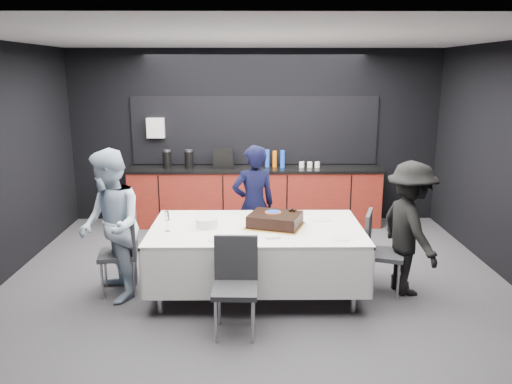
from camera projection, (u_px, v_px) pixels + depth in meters
ground at (256, 278)px, 6.07m from camera, size 6.00×6.00×0.00m
room_shell at (256, 125)px, 5.63m from camera, size 6.04×5.04×2.82m
kitchenette at (254, 191)px, 8.09m from camera, size 4.10×0.64×2.05m
party_table at (256, 238)px, 5.53m from camera, size 2.32×1.32×0.78m
cake_assembly at (275, 220)px, 5.49m from camera, size 0.70×0.64×0.18m
plate_stack at (207, 223)px, 5.47m from camera, size 0.24×0.24×0.10m
loose_plate_near at (218, 239)px, 5.08m from camera, size 0.21×0.21×0.01m
loose_plate_right_a at (321, 219)px, 5.75m from camera, size 0.22×0.22×0.01m
loose_plate_right_b at (340, 238)px, 5.10m from camera, size 0.19×0.19×0.01m
loose_plate_far at (251, 216)px, 5.89m from camera, size 0.19×0.19×0.01m
fork_pile at (272, 237)px, 5.12m from camera, size 0.17×0.12×0.02m
champagne_flute at (167, 217)px, 5.30m from camera, size 0.06×0.06×0.22m
chair_left at (125, 247)px, 5.58m from camera, size 0.49×0.49×0.92m
chair_right at (378, 246)px, 5.59m from camera, size 0.53×0.53×0.92m
chair_near at (236, 278)px, 4.74m from camera, size 0.43×0.43×0.92m
person_center at (254, 205)px, 6.36m from camera, size 0.65×0.53×1.56m
person_left at (110, 226)px, 5.36m from camera, size 0.92×1.00×1.66m
person_right at (410, 229)px, 5.52m from camera, size 0.76×1.07×1.50m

